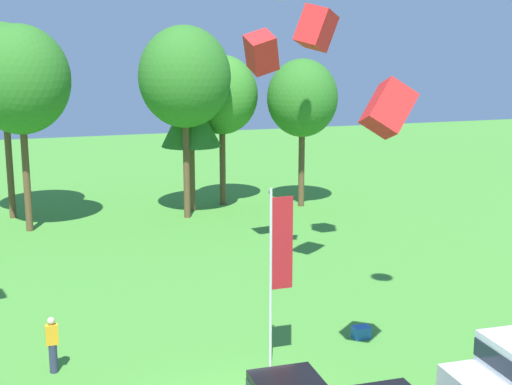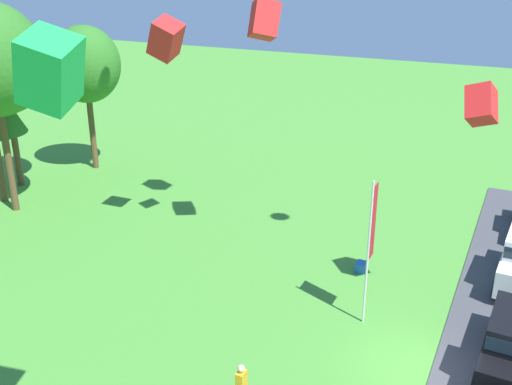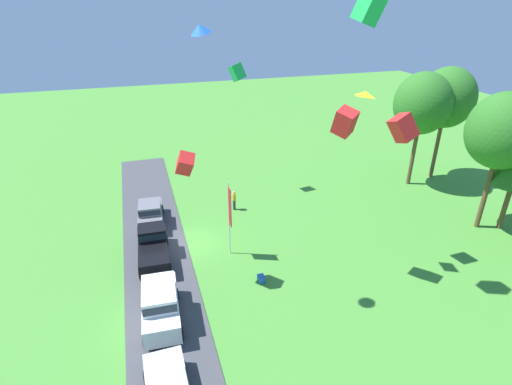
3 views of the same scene
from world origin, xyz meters
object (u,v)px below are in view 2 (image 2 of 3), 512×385
object	(u,v)px
kite_box_topmost	(50,70)
kite_box_high_left	(264,20)
cooler_box	(361,267)
kite_box_low_drifter	(166,39)
kite_box_near_flag	(481,105)
tree_far_right	(85,65)
flag_banner	(371,233)
tree_far_left	(4,72)

from	to	relation	value
kite_box_topmost	kite_box_high_left	bearing A→B (deg)	9.32
cooler_box	kite_box_low_drifter	xyz separation A→B (m)	(-0.30, 8.95, 8.91)
kite_box_near_flag	tree_far_right	bearing A→B (deg)	72.20
tree_far_right	cooler_box	size ratio (longest dim) A/B	15.47
tree_far_right	flag_banner	world-z (taller)	tree_far_right
tree_far_left	kite_box_near_flag	world-z (taller)	tree_far_left
tree_far_right	kite_box_near_flag	xyz separation A→B (m)	(-7.28, -22.68, 1.51)
kite_box_high_left	kite_box_topmost	world-z (taller)	kite_box_topmost
tree_far_left	tree_far_right	size ratio (longest dim) A/B	1.02
tree_far_right	kite_box_near_flag	distance (m)	23.87
flag_banner	tree_far_right	bearing A→B (deg)	65.42
tree_far_right	kite_box_topmost	bearing A→B (deg)	-140.11
kite_box_near_flag	kite_box_high_left	size ratio (longest dim) A/B	0.85
tree_far_left	cooler_box	distance (m)	21.65
tree_far_left	flag_banner	world-z (taller)	tree_far_left
tree_far_left	kite_box_low_drifter	size ratio (longest dim) A/B	5.93
tree_far_left	flag_banner	xyz separation A→B (m)	(-4.80, -21.78, -3.06)
tree_far_right	kite_box_low_drifter	world-z (taller)	kite_box_low_drifter
tree_far_left	kite_box_high_left	distance (m)	16.41
tree_far_left	tree_far_right	bearing A→B (deg)	-24.35
tree_far_right	flag_banner	bearing A→B (deg)	-114.58
kite_box_high_left	flag_banner	bearing A→B (deg)	-122.14
kite_box_high_left	kite_box_topmost	distance (m)	14.35
flag_banner	kite_box_low_drifter	world-z (taller)	kite_box_low_drifter
cooler_box	kite_box_topmost	distance (m)	17.45
tree_far_left	tree_far_right	distance (m)	4.70
tree_far_left	kite_box_high_left	world-z (taller)	kite_box_high_left
tree_far_right	cooler_box	world-z (taller)	tree_far_right
tree_far_left	kite_box_low_drifter	bearing A→B (deg)	-98.43
flag_banner	kite_box_near_flag	world-z (taller)	kite_box_near_flag
kite_box_near_flag	kite_box_topmost	bearing A→B (deg)	152.94
cooler_box	kite_box_high_left	world-z (taller)	kite_box_high_left
kite_box_topmost	kite_box_low_drifter	bearing A→B (deg)	25.96
tree_far_right	cooler_box	distance (m)	20.52
kite_box_low_drifter	cooler_box	bearing A→B (deg)	-88.06
kite_box_topmost	cooler_box	bearing A→B (deg)	-9.54
flag_banner	kite_box_low_drifter	xyz separation A→B (m)	(3.06, 10.07, 5.65)
flag_banner	cooler_box	bearing A→B (deg)	18.46
cooler_box	kite_box_low_drifter	distance (m)	12.63
tree_far_left	kite_box_near_flag	xyz separation A→B (m)	(-3.00, -24.61, 1.36)
tree_far_left	cooler_box	xyz separation A→B (m)	(-1.43, -20.66, -6.33)
kite_box_topmost	tree_far_left	bearing A→B (deg)	50.10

